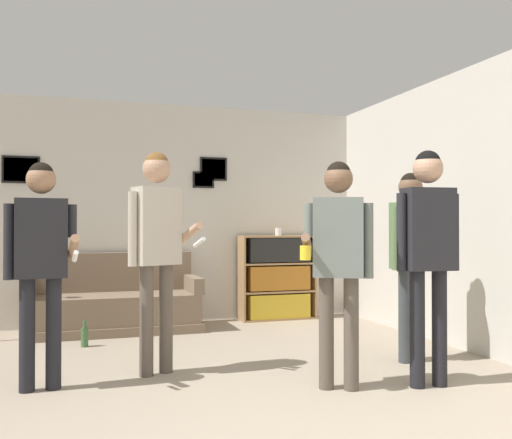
# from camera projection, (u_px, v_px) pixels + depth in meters

# --- Properties ---
(wall_back) EXTENTS (7.41, 0.08, 2.70)m
(wall_back) POSITION_uv_depth(u_px,v_px,m) (163.00, 213.00, 7.05)
(wall_back) COLOR beige
(wall_back) RESTS_ON ground_plane
(wall_right) EXTENTS (0.06, 6.99, 2.70)m
(wall_right) POSITION_uv_depth(u_px,v_px,m) (456.00, 210.00, 5.61)
(wall_right) COLOR beige
(wall_right) RESTS_ON ground_plane
(couch) EXTENTS (1.92, 0.80, 0.88)m
(couch) POSITION_uv_depth(u_px,v_px,m) (114.00, 305.00, 6.45)
(couch) COLOR #7A6651
(couch) RESTS_ON ground_plane
(bookshelf) EXTENTS (0.98, 0.30, 1.07)m
(bookshelf) POSITION_uv_depth(u_px,v_px,m) (277.00, 278.00, 7.27)
(bookshelf) COLOR #A87F51
(bookshelf) RESTS_ON ground_plane
(person_player_foreground_left) EXTENTS (0.52, 0.44, 1.65)m
(person_player_foreground_left) POSITION_uv_depth(u_px,v_px,m) (41.00, 250.00, 4.13)
(person_player_foreground_left) COLOR black
(person_player_foreground_left) RESTS_ON ground_plane
(person_player_foreground_center) EXTENTS (0.59, 0.42, 1.79)m
(person_player_foreground_center) POSITION_uv_depth(u_px,v_px,m) (157.00, 236.00, 4.58)
(person_player_foreground_center) COLOR brown
(person_player_foreground_center) RESTS_ON ground_plane
(person_watcher_holding_cup) EXTENTS (0.58, 0.35, 1.66)m
(person_watcher_holding_cup) POSITION_uv_depth(u_px,v_px,m) (338.00, 249.00, 4.15)
(person_watcher_holding_cup) COLOR brown
(person_watcher_holding_cup) RESTS_ON ground_plane
(person_spectator_near_bookshelf) EXTENTS (0.50, 0.23, 1.75)m
(person_spectator_near_bookshelf) POSITION_uv_depth(u_px,v_px,m) (428.00, 240.00, 4.23)
(person_spectator_near_bookshelf) COLOR black
(person_spectator_near_bookshelf) RESTS_ON ground_plane
(person_spectator_far_right) EXTENTS (0.47, 0.32, 1.66)m
(person_spectator_far_right) POSITION_uv_depth(u_px,v_px,m) (411.00, 245.00, 5.03)
(person_spectator_far_right) COLOR #3D4247
(person_spectator_far_right) RESTS_ON ground_plane
(bottle_on_floor) EXTENTS (0.07, 0.07, 0.26)m
(bottle_on_floor) POSITION_uv_depth(u_px,v_px,m) (85.00, 336.00, 5.60)
(bottle_on_floor) COLOR #3D6638
(bottle_on_floor) RESTS_ON ground_plane
(drinking_cup) EXTENTS (0.08, 0.08, 0.10)m
(drinking_cup) POSITION_uv_depth(u_px,v_px,m) (278.00, 232.00, 7.28)
(drinking_cup) COLOR white
(drinking_cup) RESTS_ON bookshelf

